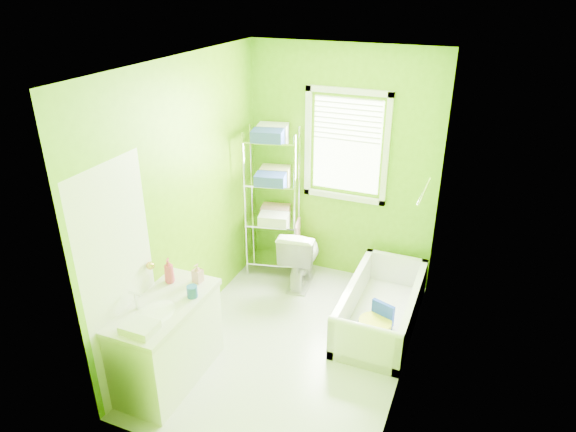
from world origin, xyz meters
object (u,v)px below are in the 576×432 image
at_px(vanity, 167,339).
at_px(wire_shelf_unit, 274,187).
at_px(toilet, 301,255).
at_px(bathtub, 380,313).

height_order(vanity, wire_shelf_unit, wire_shelf_unit).
relative_size(toilet, vanity, 0.69).
xyz_separation_m(toilet, vanity, (-0.50, -1.87, 0.06)).
bearing_deg(wire_shelf_unit, toilet, -20.09).
xyz_separation_m(vanity, wire_shelf_unit, (0.12, 2.00, 0.66)).
relative_size(bathtub, wire_shelf_unit, 0.82).
height_order(toilet, wire_shelf_unit, wire_shelf_unit).
bearing_deg(wire_shelf_unit, vanity, -93.36).
xyz_separation_m(bathtub, wire_shelf_unit, (-1.40, 0.58, 0.92)).
distance_m(bathtub, toilet, 1.13).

